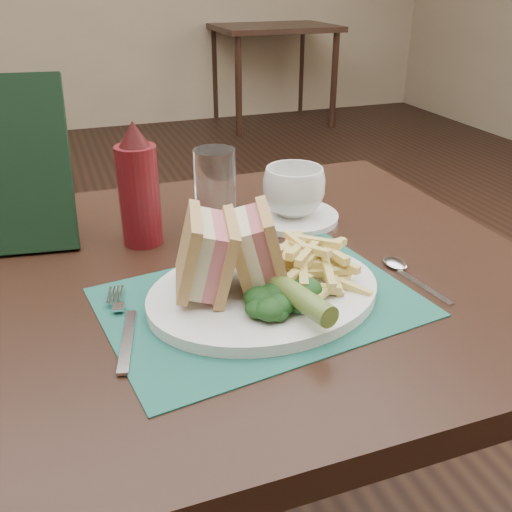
{
  "coord_description": "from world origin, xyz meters",
  "views": [
    {
      "loc": [
        -0.19,
        -1.18,
        1.12
      ],
      "look_at": [
        0.03,
        -0.57,
        0.8
      ],
      "focal_mm": 40.0,
      "sensor_mm": 36.0,
      "label": 1
    }
  ],
  "objects_px": {
    "table_main": "(223,463)",
    "saucer": "(293,217)",
    "coffee_cup": "(294,191)",
    "drinking_glass": "(215,190)",
    "placemat": "(260,302)",
    "plate": "(264,293)",
    "table_bg_right": "(272,75)",
    "check_presenter": "(15,166)",
    "sandwich_half_b": "(239,248)",
    "ketchup_bottle": "(138,184)",
    "sandwich_half_a": "(188,255)"
  },
  "relations": [
    {
      "from": "sandwich_half_a",
      "to": "check_presenter",
      "type": "bearing_deg",
      "value": 138.76
    },
    {
      "from": "sandwich_half_b",
      "to": "table_bg_right",
      "type": "bearing_deg",
      "value": 82.26
    },
    {
      "from": "sandwich_half_b",
      "to": "check_presenter",
      "type": "bearing_deg",
      "value": 149.01
    },
    {
      "from": "check_presenter",
      "to": "coffee_cup",
      "type": "bearing_deg",
      "value": 1.11
    },
    {
      "from": "sandwich_half_a",
      "to": "coffee_cup",
      "type": "bearing_deg",
      "value": 54.58
    },
    {
      "from": "ketchup_bottle",
      "to": "sandwich_half_b",
      "type": "bearing_deg",
      "value": -66.4
    },
    {
      "from": "coffee_cup",
      "to": "table_bg_right",
      "type": "bearing_deg",
      "value": 68.99
    },
    {
      "from": "sandwich_half_a",
      "to": "sandwich_half_b",
      "type": "relative_size",
      "value": 1.04
    },
    {
      "from": "table_bg_right",
      "to": "ketchup_bottle",
      "type": "xyz_separation_m",
      "value": [
        -1.62,
        -3.58,
        0.47
      ]
    },
    {
      "from": "coffee_cup",
      "to": "drinking_glass",
      "type": "bearing_deg",
      "value": 176.27
    },
    {
      "from": "table_main",
      "to": "sandwich_half_a",
      "type": "xyz_separation_m",
      "value": [
        -0.06,
        -0.08,
        0.44
      ]
    },
    {
      "from": "plate",
      "to": "table_bg_right",
      "type": "bearing_deg",
      "value": 60.27
    },
    {
      "from": "sandwich_half_a",
      "to": "plate",
      "type": "bearing_deg",
      "value": -0.39
    },
    {
      "from": "plate",
      "to": "drinking_glass",
      "type": "relative_size",
      "value": 2.31
    },
    {
      "from": "plate",
      "to": "coffee_cup",
      "type": "height_order",
      "value": "coffee_cup"
    },
    {
      "from": "placemat",
      "to": "coffee_cup",
      "type": "xyz_separation_m",
      "value": [
        0.14,
        0.23,
        0.05
      ]
    },
    {
      "from": "sandwich_half_b",
      "to": "saucer",
      "type": "relative_size",
      "value": 0.65
    },
    {
      "from": "saucer",
      "to": "plate",
      "type": "bearing_deg",
      "value": -121.28
    },
    {
      "from": "placemat",
      "to": "check_presenter",
      "type": "distance_m",
      "value": 0.41
    },
    {
      "from": "sandwich_half_b",
      "to": "coffee_cup",
      "type": "distance_m",
      "value": 0.26
    },
    {
      "from": "sandwich_half_a",
      "to": "coffee_cup",
      "type": "height_order",
      "value": "sandwich_half_a"
    },
    {
      "from": "plate",
      "to": "check_presenter",
      "type": "relative_size",
      "value": 1.19
    },
    {
      "from": "sandwich_half_b",
      "to": "check_presenter",
      "type": "xyz_separation_m",
      "value": [
        -0.25,
        0.26,
        0.06
      ]
    },
    {
      "from": "table_main",
      "to": "table_bg_right",
      "type": "xyz_separation_m",
      "value": [
        1.54,
        3.7,
        0.0
      ]
    },
    {
      "from": "saucer",
      "to": "drinking_glass",
      "type": "bearing_deg",
      "value": 176.27
    },
    {
      "from": "sandwich_half_a",
      "to": "sandwich_half_b",
      "type": "distance_m",
      "value": 0.06
    },
    {
      "from": "drinking_glass",
      "to": "ketchup_bottle",
      "type": "relative_size",
      "value": 0.7
    },
    {
      "from": "sandwich_half_b",
      "to": "table_main",
      "type": "bearing_deg",
      "value": 109.27
    },
    {
      "from": "plate",
      "to": "drinking_glass",
      "type": "height_order",
      "value": "drinking_glass"
    },
    {
      "from": "table_main",
      "to": "plate",
      "type": "relative_size",
      "value": 3.0
    },
    {
      "from": "table_bg_right",
      "to": "plate",
      "type": "xyz_separation_m",
      "value": [
        -1.51,
        -3.8,
        0.38
      ]
    },
    {
      "from": "table_main",
      "to": "ketchup_bottle",
      "type": "xyz_separation_m",
      "value": [
        -0.08,
        0.12,
        0.47
      ]
    },
    {
      "from": "ketchup_bottle",
      "to": "check_presenter",
      "type": "relative_size",
      "value": 0.74
    },
    {
      "from": "sandwich_half_a",
      "to": "check_presenter",
      "type": "xyz_separation_m",
      "value": [
        -0.19,
        0.26,
        0.05
      ]
    },
    {
      "from": "drinking_glass",
      "to": "sandwich_half_a",
      "type": "bearing_deg",
      "value": -114.22
    },
    {
      "from": "coffee_cup",
      "to": "check_presenter",
      "type": "distance_m",
      "value": 0.42
    },
    {
      "from": "table_main",
      "to": "saucer",
      "type": "relative_size",
      "value": 6.0
    },
    {
      "from": "check_presenter",
      "to": "table_main",
      "type": "bearing_deg",
      "value": -26.99
    },
    {
      "from": "placemat",
      "to": "ketchup_bottle",
      "type": "xyz_separation_m",
      "value": [
        -0.11,
        0.23,
        0.09
      ]
    },
    {
      "from": "table_bg_right",
      "to": "check_presenter",
      "type": "xyz_separation_m",
      "value": [
        -1.79,
        -3.53,
        0.5
      ]
    },
    {
      "from": "table_main",
      "to": "drinking_glass",
      "type": "relative_size",
      "value": 6.92
    },
    {
      "from": "table_bg_right",
      "to": "placemat",
      "type": "bearing_deg",
      "value": -111.74
    },
    {
      "from": "table_main",
      "to": "placemat",
      "type": "height_order",
      "value": "placemat"
    },
    {
      "from": "placemat",
      "to": "plate",
      "type": "bearing_deg",
      "value": 36.55
    },
    {
      "from": "table_bg_right",
      "to": "sandwich_half_b",
      "type": "bearing_deg",
      "value": -112.11
    },
    {
      "from": "coffee_cup",
      "to": "ketchup_bottle",
      "type": "distance_m",
      "value": 0.25
    },
    {
      "from": "drinking_glass",
      "to": "placemat",
      "type": "bearing_deg",
      "value": -93.43
    },
    {
      "from": "sandwich_half_b",
      "to": "ketchup_bottle",
      "type": "relative_size",
      "value": 0.53
    },
    {
      "from": "sandwich_half_b",
      "to": "ketchup_bottle",
      "type": "distance_m",
      "value": 0.22
    },
    {
      "from": "table_bg_right",
      "to": "drinking_glass",
      "type": "distance_m",
      "value": 3.9
    }
  ]
}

